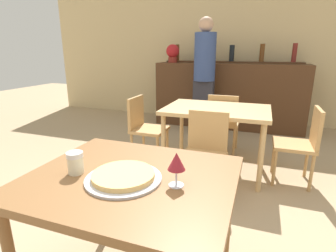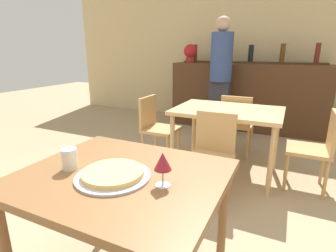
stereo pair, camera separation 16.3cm
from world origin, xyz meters
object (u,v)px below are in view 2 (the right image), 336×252
(person_standing, at_px, (221,73))
(wine_glass, at_px, (163,162))
(pizza_tray, at_px, (113,174))
(chair_far_side_back, at_px, (237,121))
(chair_far_side_left, at_px, (156,124))
(chair_far_side_right, at_px, (317,145))
(chair_far_side_front, at_px, (212,151))
(potted_plant, at_px, (190,52))
(cheese_shaker, at_px, (70,159))

(person_standing, distance_m, wine_glass, 3.27)
(pizza_tray, height_order, wine_glass, wine_glass)
(chair_far_side_back, xyz_separation_m, chair_far_side_left, (-0.89, -0.58, 0.00))
(chair_far_side_back, height_order, chair_far_side_right, same)
(chair_far_side_left, bearing_deg, wine_glass, -151.10)
(chair_far_side_back, xyz_separation_m, pizza_tray, (-0.13, -2.44, 0.32))
(chair_far_side_front, distance_m, potted_plant, 2.87)
(cheese_shaker, xyz_separation_m, wine_glass, (0.51, 0.05, 0.06))
(cheese_shaker, bearing_deg, wine_glass, 5.46)
(pizza_tray, relative_size, person_standing, 0.19)
(chair_far_side_right, xyz_separation_m, person_standing, (-1.34, 1.38, 0.54))
(chair_far_side_right, relative_size, potted_plant, 2.48)
(pizza_tray, bearing_deg, potted_plant, 105.38)
(person_standing, xyz_separation_m, wine_glass, (0.57, -3.21, -0.13))
(chair_far_side_back, bearing_deg, chair_far_side_left, 32.88)
(pizza_tray, bearing_deg, wine_glass, 7.34)
(chair_far_side_right, bearing_deg, cheese_shaker, -34.02)
(chair_far_side_front, distance_m, wine_glass, 1.33)
(potted_plant, bearing_deg, person_standing, -36.42)
(chair_far_side_right, distance_m, cheese_shaker, 2.30)
(cheese_shaker, height_order, person_standing, person_standing)
(chair_far_side_front, bearing_deg, chair_far_side_back, 90.00)
(chair_far_side_right, xyz_separation_m, pizza_tray, (-1.02, -1.87, 0.32))
(chair_far_side_front, bearing_deg, wine_glass, -84.40)
(chair_far_side_right, height_order, pizza_tray, chair_far_side_right)
(chair_far_side_front, bearing_deg, chair_far_side_left, 147.12)
(chair_far_side_back, distance_m, chair_far_side_left, 1.06)
(chair_far_side_left, height_order, cheese_shaker, cheese_shaker)
(chair_far_side_left, relative_size, chair_far_side_right, 1.00)
(chair_far_side_front, distance_m, chair_far_side_back, 1.15)
(chair_far_side_front, relative_size, person_standing, 0.44)
(chair_far_side_front, relative_size, potted_plant, 2.48)
(chair_far_side_front, height_order, potted_plant, potted_plant)
(pizza_tray, relative_size, potted_plant, 1.10)
(chair_far_side_front, height_order, chair_far_side_back, same)
(chair_far_side_right, bearing_deg, potted_plant, -132.88)
(pizza_tray, relative_size, wine_glass, 2.26)
(chair_far_side_back, distance_m, pizza_tray, 2.47)
(wine_glass, bearing_deg, chair_far_side_back, 92.93)
(chair_far_side_back, xyz_separation_m, potted_plant, (-1.17, 1.33, 0.85))
(wine_glass, bearing_deg, chair_far_side_right, 67.34)
(chair_far_side_front, xyz_separation_m, wine_glass, (0.12, -1.26, 0.41))
(cheese_shaker, distance_m, wine_glass, 0.51)
(chair_far_side_back, bearing_deg, chair_far_side_front, 90.00)
(pizza_tray, height_order, cheese_shaker, cheese_shaker)
(chair_far_side_back, height_order, pizza_tray, chair_far_side_back)
(chair_far_side_front, relative_size, chair_far_side_left, 1.00)
(person_standing, bearing_deg, wine_glass, -79.94)
(chair_far_side_front, relative_size, pizza_tray, 2.26)
(pizza_tray, bearing_deg, chair_far_side_left, 112.23)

